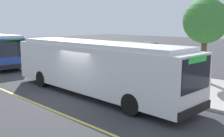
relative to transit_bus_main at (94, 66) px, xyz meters
The scene contains 8 objects.
ground_plane 1.91m from the transit_bus_main, 93.60° to the right, with size 120.00×120.00×0.00m, color #38383A.
sidewalk_curb 5.22m from the transit_bus_main, 90.73° to the left, with size 44.00×6.40×0.15m, color #A8A399.
lane_stripe_center 3.59m from the transit_bus_main, 91.13° to the right, with size 36.00×0.14×0.01m, color #E0D64C.
transit_bus_main is the anchor object (origin of this frame).
bus_shelter 5.03m from the transit_bus_main, 104.86° to the left, with size 2.90×1.60×2.48m.
waiting_bench 5.02m from the transit_bus_main, 102.32° to the left, with size 1.60×0.48×0.95m.
route_sign_post 3.19m from the transit_bus_main, 63.53° to the left, with size 0.44×0.08×2.80m.
street_tree_near_shelter 8.03m from the transit_bus_main, 67.81° to the left, with size 2.91×2.91×5.40m.
Camera 1 is at (11.03, -8.58, 3.95)m, focal length 42.77 mm.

